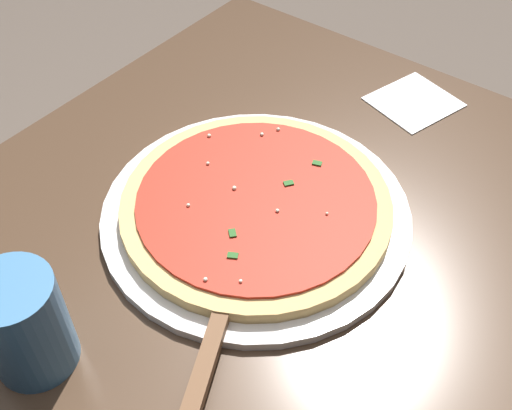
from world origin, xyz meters
name	(u,v)px	position (x,y,z in m)	size (l,w,h in m)	color
restaurant_table	(242,299)	(0.00, 0.00, 0.58)	(0.89, 0.71, 0.74)	black
serving_plate	(256,213)	(-0.02, 0.01, 0.75)	(0.38, 0.38, 0.01)	white
pizza	(256,204)	(-0.02, 0.01, 0.76)	(0.33, 0.33, 0.02)	#DBB26B
pizza_server	(218,326)	(0.14, 0.08, 0.76)	(0.22, 0.13, 0.01)	silver
cup_tall_drink	(24,325)	(0.27, -0.05, 0.80)	(0.08, 0.08, 0.12)	teal
napkin_folded_right	(414,102)	(-0.35, 0.05, 0.74)	(0.12, 0.11, 0.00)	white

